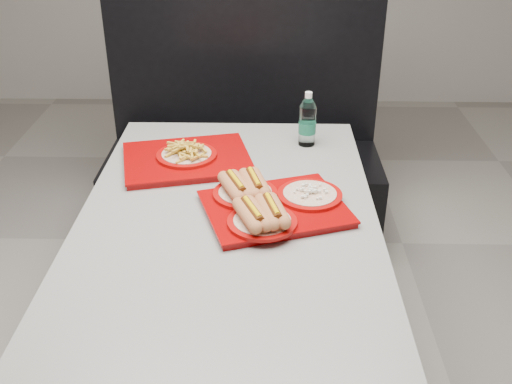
{
  "coord_description": "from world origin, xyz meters",
  "views": [
    {
      "loc": [
        0.12,
        -1.56,
        1.68
      ],
      "look_at": [
        0.09,
        -0.02,
        0.83
      ],
      "focal_mm": 42.0,
      "sensor_mm": 36.0,
      "label": 1
    }
  ],
  "objects_px": {
    "diner_table": "(229,256)",
    "tray_near": "(269,203)",
    "booth_bench": "(244,158)",
    "tray_far": "(187,157)",
    "water_bottle": "(307,122)"
  },
  "relations": [
    {
      "from": "diner_table",
      "to": "water_bottle",
      "type": "height_order",
      "value": "water_bottle"
    },
    {
      "from": "diner_table",
      "to": "tray_near",
      "type": "bearing_deg",
      "value": -2.44
    },
    {
      "from": "tray_near",
      "to": "water_bottle",
      "type": "bearing_deg",
      "value": 74.55
    },
    {
      "from": "diner_table",
      "to": "booth_bench",
      "type": "height_order",
      "value": "booth_bench"
    },
    {
      "from": "diner_table",
      "to": "tray_near",
      "type": "height_order",
      "value": "tray_near"
    },
    {
      "from": "tray_near",
      "to": "water_bottle",
      "type": "distance_m",
      "value": 0.53
    },
    {
      "from": "booth_bench",
      "to": "water_bottle",
      "type": "height_order",
      "value": "booth_bench"
    },
    {
      "from": "diner_table",
      "to": "tray_near",
      "type": "distance_m",
      "value": 0.23
    },
    {
      "from": "tray_near",
      "to": "water_bottle",
      "type": "relative_size",
      "value": 2.41
    },
    {
      "from": "booth_bench",
      "to": "tray_near",
      "type": "distance_m",
      "value": 1.17
    },
    {
      "from": "diner_table",
      "to": "booth_bench",
      "type": "relative_size",
      "value": 1.05
    },
    {
      "from": "booth_bench",
      "to": "diner_table",
      "type": "bearing_deg",
      "value": -90.0
    },
    {
      "from": "tray_far",
      "to": "water_bottle",
      "type": "height_order",
      "value": "water_bottle"
    },
    {
      "from": "diner_table",
      "to": "tray_far",
      "type": "relative_size",
      "value": 2.83
    },
    {
      "from": "tray_far",
      "to": "diner_table",
      "type": "bearing_deg",
      "value": -63.23
    }
  ]
}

